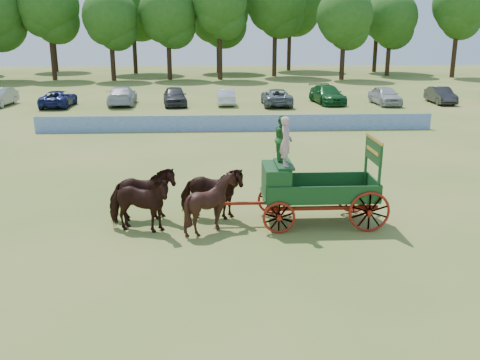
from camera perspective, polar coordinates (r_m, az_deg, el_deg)
The scene contains 9 objects.
ground at distance 18.05m, azimuth 5.42°, elevation -5.43°, with size 160.00×160.00×0.00m, color olive.
horse_lead_left at distance 17.89m, azimuth -10.76°, elevation -2.56°, with size 1.04×2.28×1.93m, color black.
horse_lead_right at distance 18.93m, azimuth -10.33°, elevation -1.51°, with size 1.04×2.28×1.93m, color black.
horse_wheel_left at distance 17.72m, azimuth -3.04°, elevation -2.47°, with size 1.56×1.75×1.93m, color black.
horse_wheel_right at distance 18.77m, azimuth -3.04°, elevation -1.41°, with size 1.04×2.28×1.93m, color black.
farm_dray at distance 18.30m, azimuth 6.21°, elevation 0.34°, with size 6.00×2.00×3.79m.
sponsor_banner at distance 35.17m, azimuth -0.41°, elevation 6.09°, with size 26.00×0.08×1.05m, color #1E44A2.
parked_cars at distance 47.38m, azimuth 2.29°, elevation 8.94°, with size 56.90×7.49×1.63m.
treeline at distance 76.84m, azimuth -7.49°, elevation 17.97°, with size 89.08×24.38×16.02m.
Camera 1 is at (-2.57, -16.61, 6.57)m, focal length 40.00 mm.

